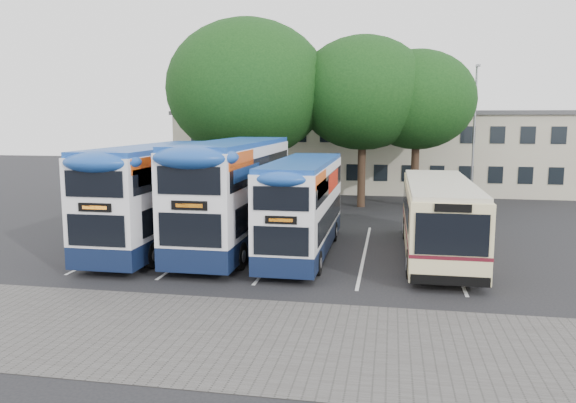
# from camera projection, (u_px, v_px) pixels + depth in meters

# --- Properties ---
(ground) EXTENTS (120.00, 120.00, 0.00)m
(ground) POSITION_uv_depth(u_px,v_px,m) (365.00, 287.00, 18.86)
(ground) COLOR black
(ground) RESTS_ON ground
(paving_strip) EXTENTS (40.00, 6.00, 0.01)m
(paving_strip) POSITION_uv_depth(u_px,v_px,m) (277.00, 340.00, 14.35)
(paving_strip) COLOR #595654
(paving_strip) RESTS_ON ground
(bay_lines) EXTENTS (14.12, 11.00, 0.01)m
(bay_lines) POSITION_uv_depth(u_px,v_px,m) (284.00, 249.00, 24.39)
(bay_lines) COLOR silver
(bay_lines) RESTS_ON ground
(depot_building) EXTENTS (32.40, 8.40, 6.20)m
(depot_building) POSITION_uv_depth(u_px,v_px,m) (382.00, 150.00, 44.65)
(depot_building) COLOR #C0B09B
(depot_building) RESTS_ON ground
(lamp_post) EXTENTS (0.25, 1.05, 9.06)m
(lamp_post) POSITION_uv_depth(u_px,v_px,m) (474.00, 127.00, 36.46)
(lamp_post) COLOR gray
(lamp_post) RESTS_ON ground
(tree_left) EXTENTS (10.26, 10.26, 11.85)m
(tree_left) POSITION_uv_depth(u_px,v_px,m) (247.00, 89.00, 35.40)
(tree_left) COLOR black
(tree_left) RESTS_ON ground
(tree_mid) EXTENTS (8.36, 8.36, 10.77)m
(tree_mid) POSITION_uv_depth(u_px,v_px,m) (363.00, 93.00, 35.12)
(tree_mid) COLOR black
(tree_mid) RESTS_ON ground
(tree_right) EXTENTS (7.35, 7.35, 9.92)m
(tree_right) POSITION_uv_depth(u_px,v_px,m) (417.00, 100.00, 35.29)
(tree_right) COLOR black
(tree_right) RESTS_ON ground
(bus_dd_left) EXTENTS (2.60, 10.72, 4.47)m
(bus_dd_left) POSITION_uv_depth(u_px,v_px,m) (159.00, 191.00, 24.55)
(bus_dd_left) COLOR #0F1A39
(bus_dd_left) RESTS_ON ground
(bus_dd_mid) EXTENTS (2.71, 11.19, 4.66)m
(bus_dd_mid) POSITION_uv_depth(u_px,v_px,m) (235.00, 189.00, 24.46)
(bus_dd_mid) COLOR #0F1A39
(bus_dd_mid) RESTS_ON ground
(bus_dd_right) EXTENTS (2.29, 9.46, 3.94)m
(bus_dd_right) POSITION_uv_depth(u_px,v_px,m) (303.00, 203.00, 23.24)
(bus_dd_right) COLOR #0F1A39
(bus_dd_right) RESTS_ON ground
(bus_single) EXTENTS (2.66, 10.45, 3.12)m
(bus_single) POSITION_uv_depth(u_px,v_px,m) (438.00, 214.00, 22.94)
(bus_single) COLOR beige
(bus_single) RESTS_ON ground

